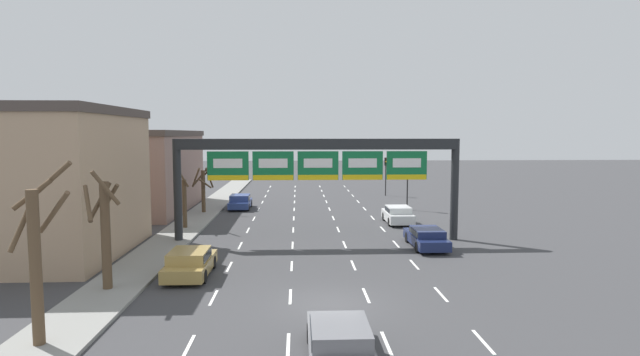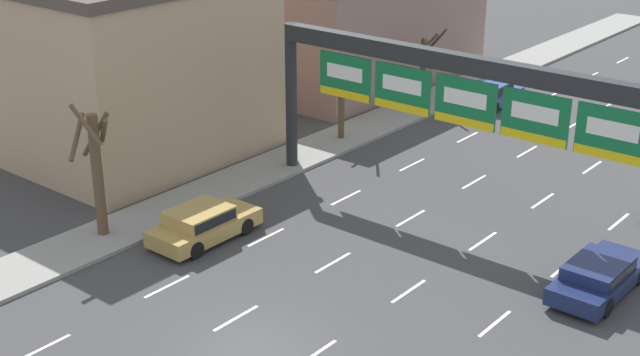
# 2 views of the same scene
# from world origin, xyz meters

# --- Properties ---
(ground_plane) EXTENTS (220.00, 220.00, 0.00)m
(ground_plane) POSITION_xyz_m (0.00, 0.00, 0.00)
(ground_plane) COLOR #3D3D3F
(sidewalk_left) EXTENTS (2.80, 110.00, 0.15)m
(sidewalk_left) POSITION_xyz_m (-9.65, 0.00, 0.07)
(sidewalk_left) COLOR gray
(sidewalk_left) RESTS_ON ground_plane
(lane_dashes) EXTENTS (10.02, 67.00, 0.01)m
(lane_dashes) POSITION_xyz_m (-0.00, 13.50, 0.00)
(lane_dashes) COLOR white
(lane_dashes) RESTS_ON ground_plane
(sign_gantry) EXTENTS (18.62, 0.70, 6.71)m
(sign_gantry) POSITION_xyz_m (-0.00, 12.18, 5.32)
(sign_gantry) COLOR #232628
(sign_gantry) RESTS_ON ground_plane
(building_near) EXTENTS (10.90, 11.16, 8.55)m
(building_near) POSITION_xyz_m (-16.79, 9.08, 4.29)
(building_near) COLOR tan
(building_near) RESTS_ON ground_plane
(building_far) EXTENTS (11.75, 15.64, 7.32)m
(building_far) POSITION_xyz_m (-17.21, 26.14, 3.67)
(building_far) COLOR gray
(building_far) RESTS_ON ground_plane
(car_grey) EXTENTS (1.97, 4.44, 1.26)m
(car_grey) POSITION_xyz_m (-0.04, -5.24, 0.69)
(car_grey) COLOR slate
(car_grey) RESTS_ON ground_plane
(car_gold) EXTENTS (1.99, 4.39, 1.35)m
(car_gold) POSITION_xyz_m (-6.64, 4.32, 0.73)
(car_gold) COLOR #A88947
(car_gold) RESTS_ON ground_plane
(car_navy) EXTENTS (1.90, 4.69, 1.23)m
(car_navy) POSITION_xyz_m (6.63, 10.00, 0.67)
(car_navy) COLOR #19234C
(car_navy) RESTS_ON ground_plane
(car_blue) EXTENTS (1.91, 4.09, 1.36)m
(car_blue) POSITION_xyz_m (-6.69, 26.43, 0.73)
(car_blue) COLOR navy
(car_blue) RESTS_ON ground_plane
(car_white) EXTENTS (1.93, 4.16, 1.37)m
(car_white) POSITION_xyz_m (6.54, 18.33, 0.74)
(car_white) COLOR silver
(car_white) RESTS_ON ground_plane
(traffic_light_near_gantry) EXTENTS (0.30, 0.35, 4.35)m
(traffic_light_near_gantry) POSITION_xyz_m (8.81, 25.25, 3.12)
(traffic_light_near_gantry) COLOR black
(traffic_light_near_gantry) RESTS_ON ground_plane
(traffic_light_mid_block) EXTENTS (0.30, 0.35, 4.33)m
(traffic_light_mid_block) POSITION_xyz_m (8.68, 35.87, 3.11)
(traffic_light_mid_block) COLOR black
(traffic_light_mid_block) RESTS_ON ground_plane
(tree_bare_closest) EXTENTS (1.82, 1.80, 4.43)m
(tree_bare_closest) POSITION_xyz_m (-9.56, 16.62, 2.30)
(tree_bare_closest) COLOR brown
(tree_bare_closest) RESTS_ON sidewalk_left
(tree_bare_second) EXTENTS (1.92, 1.38, 6.00)m
(tree_bare_second) POSITION_xyz_m (-9.81, -3.72, 3.18)
(tree_bare_second) COLOR brown
(tree_bare_second) RESTS_ON sidewalk_left
(tree_bare_third) EXTENTS (2.21, 2.06, 4.38)m
(tree_bare_third) POSITION_xyz_m (-9.53, 23.89, 2.38)
(tree_bare_third) COLOR brown
(tree_bare_third) RESTS_ON sidewalk_left
(tree_bare_furthest) EXTENTS (1.84, 1.83, 5.34)m
(tree_bare_furthest) POSITION_xyz_m (-9.85, 2.08, 2.93)
(tree_bare_furthest) COLOR brown
(tree_bare_furthest) RESTS_ON sidewalk_left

